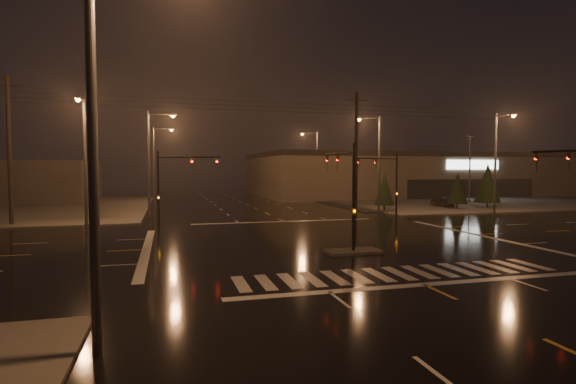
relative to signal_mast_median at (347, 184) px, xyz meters
name	(u,v)px	position (x,y,z in m)	size (l,w,h in m)	color
ground	(328,241)	(0.00, 3.07, -3.75)	(140.00, 140.00, 0.00)	black
sidewalk_ne	(451,200)	(30.00, 33.07, -3.69)	(36.00, 36.00, 0.12)	#4D4A45
median_island	(353,251)	(0.00, -0.93, -3.68)	(3.00, 1.60, 0.15)	#4D4A45
crosswalk	(399,273)	(0.00, -5.93, -3.75)	(15.00, 2.60, 0.01)	beige
stop_bar_near	(424,285)	(0.00, -7.93, -3.75)	(16.00, 0.50, 0.01)	beige
stop_bar_far	(284,221)	(0.00, 14.07, -3.75)	(16.00, 0.50, 0.01)	beige
parking_lot	(490,200)	(35.00, 31.07, -3.71)	(50.00, 24.00, 0.08)	black
retail_building	(422,173)	(35.00, 49.06, 0.09)	(60.20, 28.30, 7.20)	brown
signal_mast_median	(347,184)	(0.00, 0.00, 0.00)	(0.25, 4.59, 6.00)	black
signal_mast_ne	(389,178)	(9.50, 13.21, 0.04)	(4.84, 1.86, 6.00)	black
signal_mast_nw	(171,179)	(-9.50, 13.21, 0.04)	(4.84, 1.86, 6.00)	black
streetlight_0	(106,119)	(-11.18, -11.93, 2.05)	(2.77, 0.32, 10.00)	#38383A
streetlight_1	(152,156)	(-11.18, 21.07, 2.05)	(2.77, 0.32, 10.00)	#38383A
streetlight_2	(156,159)	(-11.18, 37.07, 2.05)	(2.77, 0.32, 10.00)	#38383A
streetlight_3	(377,157)	(11.18, 19.07, 2.05)	(2.77, 0.32, 10.00)	#38383A
streetlight_4	(315,160)	(11.18, 39.07, 2.05)	(2.77, 0.32, 10.00)	#38383A
streetlight_5	(84,153)	(-16.00, 14.26, 2.05)	(0.32, 2.77, 10.00)	#38383A
streetlight_6	(498,157)	(22.00, 14.26, 2.05)	(0.32, 2.77, 10.00)	#38383A
utility_pole_0	(9,150)	(-22.00, 17.07, 2.38)	(2.20, 0.32, 12.00)	black
utility_pole_1	(356,153)	(8.00, 17.07, 2.38)	(2.20, 0.32, 12.00)	black
conifer_0	(384,189)	(12.76, 20.33, -1.39)	(2.13, 2.13, 4.02)	black
conifer_1	(458,188)	(21.65, 20.08, -1.34)	(2.20, 2.20, 4.13)	black
conifer_2	(488,183)	(25.89, 20.42, -0.80)	(2.88, 2.88, 5.20)	black
car_parked	(442,202)	(21.82, 23.15, -3.11)	(1.51, 3.76, 1.28)	black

